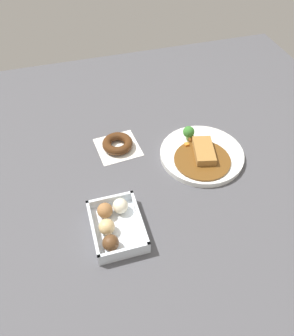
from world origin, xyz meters
TOP-DOWN VIEW (x-y plane):
  - ground_plane at (0.00, 0.00)m, footprint 1.60×1.60m
  - curry_plate at (-0.06, 0.15)m, footprint 0.27×0.27m
  - donut_box at (0.13, -0.18)m, footprint 0.18×0.14m
  - chocolate_ring_donut at (-0.19, -0.10)m, footprint 0.15×0.15m

SIDE VIEW (x-z plane):
  - ground_plane at x=0.00m, z-range 0.00..0.00m
  - curry_plate at x=-0.06m, z-range -0.02..0.05m
  - chocolate_ring_donut at x=-0.19m, z-range 0.00..0.03m
  - donut_box at x=0.13m, z-range -0.01..0.05m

